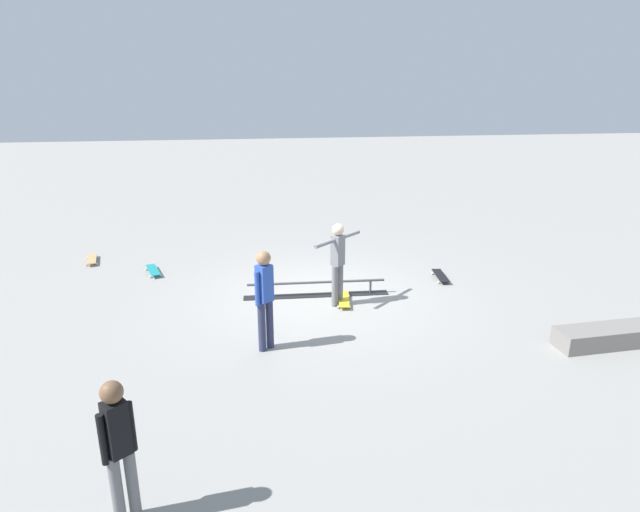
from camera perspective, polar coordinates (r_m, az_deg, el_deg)
ground_plane at (r=10.76m, az=0.11°, el=-4.37°), size 60.00×60.00×0.00m
grind_rail at (r=10.79m, az=-0.38°, el=-3.56°), size 2.91×0.35×0.31m
skate_ledge at (r=10.01m, az=28.07°, el=-7.51°), size 1.74×0.60×0.31m
skater_main at (r=10.09m, az=1.89°, el=-0.28°), size 1.01×0.92×1.61m
skateboard_main at (r=10.48m, az=2.53°, el=-4.59°), size 0.35×0.82×0.09m
bystander_blue_shirt at (r=8.46m, az=-5.87°, el=-4.12°), size 0.34×0.29×1.65m
bystander_black_shirt at (r=5.67m, az=-20.51°, el=-18.23°), size 0.32×0.27×1.55m
loose_skateboard_natural at (r=13.87m, az=-23.00°, el=-0.29°), size 0.38×0.82×0.09m
loose_skateboard_teal at (r=12.59m, az=-17.24°, el=-1.43°), size 0.44×0.82×0.09m
loose_skateboard_black at (r=11.99m, az=12.63°, el=-2.03°), size 0.32×0.82×0.09m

